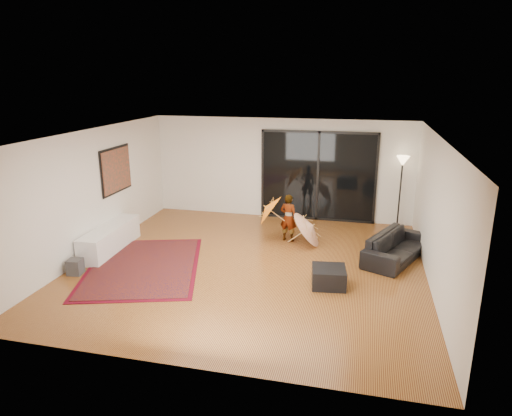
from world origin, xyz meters
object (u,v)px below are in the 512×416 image
(media_console, at_px, (110,238))
(child, at_px, (288,218))
(ottoman, at_px, (329,277))
(sofa, at_px, (396,247))

(media_console, distance_m, child, 4.08)
(media_console, xyz_separation_m, ottoman, (4.91, -0.68, -0.10))
(ottoman, relative_size, child, 0.55)
(media_console, bearing_deg, sofa, 5.93)
(media_console, height_order, sofa, sofa)
(media_console, distance_m, ottoman, 4.96)
(ottoman, bearing_deg, media_console, 172.12)
(sofa, bearing_deg, ottoman, 166.15)
(media_console, relative_size, ottoman, 3.22)
(media_console, bearing_deg, ottoman, -10.52)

